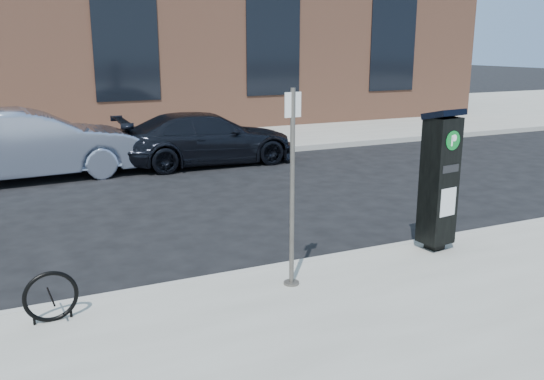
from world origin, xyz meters
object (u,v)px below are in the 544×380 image
bike_rack (51,297)px  car_silver (30,145)px  parking_kiosk (439,179)px  sign_pole (292,191)px  car_dark (207,138)px

bike_rack → car_silver: (0.21, 7.85, 0.37)m
parking_kiosk → car_silver: bearing=114.7°
parking_kiosk → sign_pole: 2.43m
car_silver → sign_pole: bearing=-166.4°
bike_rack → car_silver: size_ratio=0.12×
car_silver → car_dark: 4.16m
bike_rack → car_dark: size_ratio=0.12×
bike_rack → car_silver: car_silver is taller
parking_kiosk → sign_pole: (-2.42, -0.26, 0.15)m
parking_kiosk → car_dark: 7.82m
sign_pole → car_dark: bearing=72.7°
parking_kiosk → bike_rack: size_ratio=3.55×
sign_pole → car_dark: size_ratio=0.52×
bike_rack → car_silver: 7.86m
bike_rack → car_dark: car_dark is taller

